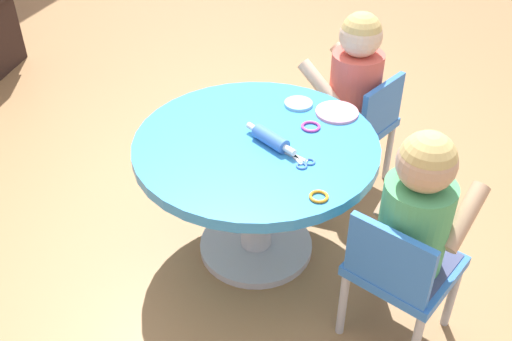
{
  "coord_description": "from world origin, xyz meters",
  "views": [
    {
      "loc": [
        -1.61,
        -0.55,
        1.65
      ],
      "look_at": [
        0.0,
        0.0,
        0.38
      ],
      "focal_mm": 41.73,
      "sensor_mm": 36.0,
      "label": 1
    }
  ],
  "objects_px": {
    "craft_table": "(256,170)",
    "child_chair_right": "(358,124)",
    "craft_scissors": "(300,160)",
    "seated_child_left": "(418,208)",
    "child_chair_left": "(400,270)",
    "rolling_pin": "(271,139)",
    "seated_child_right": "(356,73)"
  },
  "relations": [
    {
      "from": "rolling_pin",
      "to": "craft_scissors",
      "type": "distance_m",
      "value": 0.14
    },
    {
      "from": "child_chair_left",
      "to": "craft_scissors",
      "type": "relative_size",
      "value": 3.81
    },
    {
      "from": "seated_child_left",
      "to": "craft_scissors",
      "type": "distance_m",
      "value": 0.42
    },
    {
      "from": "craft_table",
      "to": "seated_child_right",
      "type": "distance_m",
      "value": 0.63
    },
    {
      "from": "craft_table",
      "to": "child_chair_right",
      "type": "height_order",
      "value": "child_chair_right"
    },
    {
      "from": "rolling_pin",
      "to": "craft_scissors",
      "type": "relative_size",
      "value": 1.5
    },
    {
      "from": "child_chair_right",
      "to": "seated_child_right",
      "type": "relative_size",
      "value": 1.05
    },
    {
      "from": "child_chair_left",
      "to": "craft_scissors",
      "type": "height_order",
      "value": "child_chair_left"
    },
    {
      "from": "child_chair_left",
      "to": "child_chair_right",
      "type": "height_order",
      "value": "same"
    },
    {
      "from": "craft_table",
      "to": "child_chair_right",
      "type": "xyz_separation_m",
      "value": [
        0.54,
        -0.27,
        -0.08
      ]
    },
    {
      "from": "child_chair_right",
      "to": "child_chair_left",
      "type": "bearing_deg",
      "value": -160.4
    },
    {
      "from": "child_chair_left",
      "to": "rolling_pin",
      "type": "bearing_deg",
      "value": 64.0
    },
    {
      "from": "craft_scissors",
      "to": "seated_child_right",
      "type": "bearing_deg",
      "value": -5.45
    },
    {
      "from": "craft_table",
      "to": "craft_scissors",
      "type": "xyz_separation_m",
      "value": [
        -0.07,
        -0.18,
        0.13
      ]
    },
    {
      "from": "seated_child_left",
      "to": "child_chair_left",
      "type": "bearing_deg",
      "value": 159.0
    },
    {
      "from": "rolling_pin",
      "to": "child_chair_left",
      "type": "bearing_deg",
      "value": -116.0
    },
    {
      "from": "child_chair_left",
      "to": "craft_scissors",
      "type": "distance_m",
      "value": 0.47
    },
    {
      "from": "craft_table",
      "to": "child_chair_left",
      "type": "xyz_separation_m",
      "value": [
        -0.25,
        -0.55,
        -0.08
      ]
    },
    {
      "from": "seated_child_left",
      "to": "child_chair_right",
      "type": "xyz_separation_m",
      "value": [
        0.76,
        0.3,
        -0.23
      ]
    },
    {
      "from": "craft_table",
      "to": "rolling_pin",
      "type": "height_order",
      "value": "rolling_pin"
    },
    {
      "from": "seated_child_right",
      "to": "rolling_pin",
      "type": "relative_size",
      "value": 2.42
    },
    {
      "from": "seated_child_left",
      "to": "rolling_pin",
      "type": "height_order",
      "value": "seated_child_left"
    },
    {
      "from": "craft_table",
      "to": "seated_child_left",
      "type": "distance_m",
      "value": 0.63
    },
    {
      "from": "rolling_pin",
      "to": "craft_table",
      "type": "bearing_deg",
      "value": 83.68
    },
    {
      "from": "craft_table",
      "to": "seated_child_left",
      "type": "height_order",
      "value": "seated_child_left"
    },
    {
      "from": "craft_table",
      "to": "rolling_pin",
      "type": "xyz_separation_m",
      "value": [
        -0.01,
        -0.05,
        0.15
      ]
    },
    {
      "from": "child_chair_right",
      "to": "craft_scissors",
      "type": "bearing_deg",
      "value": 171.02
    },
    {
      "from": "seated_child_left",
      "to": "child_chair_right",
      "type": "bearing_deg",
      "value": 21.43
    },
    {
      "from": "seated_child_left",
      "to": "craft_scissors",
      "type": "relative_size",
      "value": 3.63
    },
    {
      "from": "child_chair_left",
      "to": "seated_child_left",
      "type": "relative_size",
      "value": 1.05
    },
    {
      "from": "craft_table",
      "to": "child_chair_left",
      "type": "relative_size",
      "value": 1.59
    },
    {
      "from": "child_chair_left",
      "to": "craft_scissors",
      "type": "bearing_deg",
      "value": 63.98
    }
  ]
}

